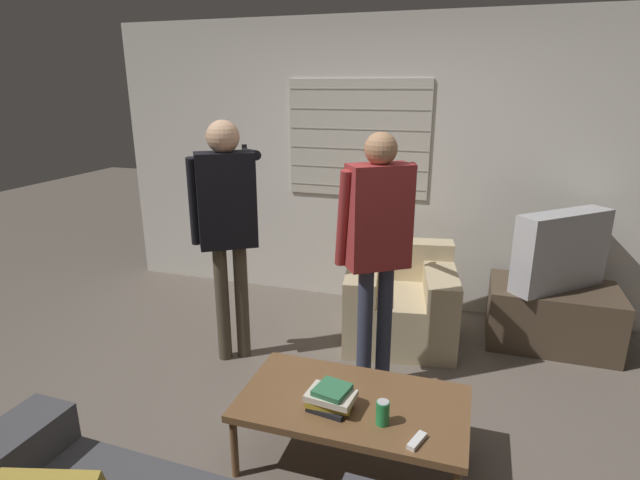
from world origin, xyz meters
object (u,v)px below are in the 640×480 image
object	(u,v)px
tv	(561,251)
soda_can	(383,413)
armchair_beige	(400,301)
book_stack	(331,398)
coffee_table	(353,405)
spare_remote	(417,441)
person_right_standing	(377,234)
person_left_standing	(227,213)

from	to	relation	value
tv	soda_can	world-z (taller)	tv
armchair_beige	book_stack	bearing A→B (deg)	76.93
tv	book_stack	bearing A→B (deg)	13.04
armchair_beige	tv	xyz separation A→B (m)	(1.16, 0.25, 0.47)
coffee_table	spare_remote	bearing A→B (deg)	-32.65
soda_can	tv	bearing A→B (deg)	62.47
book_stack	soda_can	size ratio (longest dim) A/B	2.03
person_right_standing	coffee_table	bearing A→B (deg)	-121.00
person_right_standing	person_left_standing	bearing A→B (deg)	142.05
coffee_table	tv	bearing A→B (deg)	56.24
person_left_standing	book_stack	world-z (taller)	person_left_standing
book_stack	person_left_standing	bearing A→B (deg)	138.17
person_right_standing	soda_can	world-z (taller)	person_right_standing
tv	person_right_standing	world-z (taller)	person_right_standing
coffee_table	soda_can	size ratio (longest dim) A/B	9.47
armchair_beige	tv	distance (m)	1.27
coffee_table	armchair_beige	bearing A→B (deg)	89.51
coffee_table	tv	xyz separation A→B (m)	(1.17, 1.75, 0.42)
armchair_beige	spare_remote	bearing A→B (deg)	92.07
coffee_table	book_stack	world-z (taller)	book_stack
person_left_standing	book_stack	bearing A→B (deg)	-75.26
armchair_beige	person_right_standing	size ratio (longest dim) A/B	0.56
tv	book_stack	xyz separation A→B (m)	(-1.26, -1.86, -0.33)
armchair_beige	coffee_table	world-z (taller)	armchair_beige
book_stack	armchair_beige	bearing A→B (deg)	86.26
coffee_table	soda_can	xyz separation A→B (m)	(0.18, -0.14, 0.10)
person_right_standing	spare_remote	bearing A→B (deg)	-102.12
tv	person_left_standing	xyz separation A→B (m)	(-2.30, -0.93, 0.34)
person_right_standing	soda_can	distance (m)	1.13
tv	book_stack	distance (m)	2.27
spare_remote	armchair_beige	bearing A→B (deg)	121.30
coffee_table	tv	world-z (taller)	tv
tv	person_right_standing	distance (m)	1.60
coffee_table	book_stack	distance (m)	0.17
coffee_table	book_stack	bearing A→B (deg)	-131.48
spare_remote	person_left_standing	bearing A→B (deg)	164.60
coffee_table	tv	distance (m)	2.15
tv	spare_remote	xyz separation A→B (m)	(-0.81, -1.99, -0.38)
book_stack	person_right_standing	bearing A→B (deg)	87.09
soda_can	coffee_table	bearing A→B (deg)	142.25
book_stack	spare_remote	distance (m)	0.48
soda_can	armchair_beige	bearing A→B (deg)	95.93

